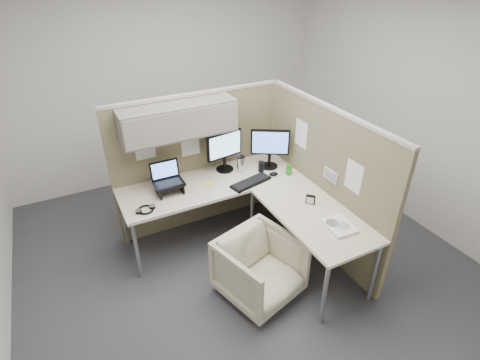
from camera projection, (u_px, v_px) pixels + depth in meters
name	position (u px, v px, depth m)	size (l,w,h in m)	color
ground	(242.00, 259.00, 4.10)	(4.50, 4.50, 0.00)	#343438
partition_back	(190.00, 143.00, 4.09)	(2.00, 0.36, 1.63)	#807454
partition_right	(320.00, 179.00, 3.98)	(0.07, 2.03, 1.63)	#807454
desk	(248.00, 198.00, 3.89)	(2.00, 1.98, 0.73)	beige
office_chair	(260.00, 266.00, 3.52)	(0.68, 0.63, 0.70)	beige
monitor_left	(224.00, 148.00, 4.19)	(0.44, 0.20, 0.47)	black
monitor_right	(270.00, 145.00, 4.25)	(0.40, 0.25, 0.47)	black
laptop_station	(168.00, 182.00, 3.86)	(0.30, 0.26, 0.32)	black
keyboard	(251.00, 182.00, 4.06)	(0.47, 0.16, 0.02)	black
mouse	(274.00, 174.00, 4.21)	(0.10, 0.07, 0.04)	black
travel_mug	(241.00, 164.00, 4.25)	(0.09, 0.09, 0.19)	silver
soda_can_green	(289.00, 170.00, 4.21)	(0.07, 0.07, 0.12)	#268C1E
soda_can_silver	(261.00, 167.00, 4.27)	(0.07, 0.07, 0.12)	black
sticky_note_d	(209.00, 183.00, 4.06)	(0.08, 0.08, 0.01)	yellow
sticky_note_c	(179.00, 188.00, 3.98)	(0.08, 0.08, 0.01)	yellow
headphones	(146.00, 209.00, 3.63)	(0.20, 0.18, 0.03)	black
paper_stack	(339.00, 226.00, 3.40)	(0.25, 0.31, 0.03)	white
desk_clock	(310.00, 199.00, 3.72)	(0.09, 0.09, 0.09)	black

